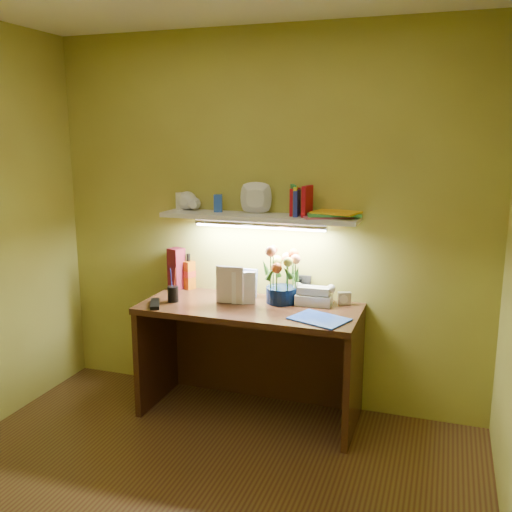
% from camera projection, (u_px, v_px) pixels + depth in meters
% --- Properties ---
extents(desk, '(1.40, 0.60, 0.75)m').
position_uv_depth(desk, '(250.00, 361.00, 3.71)').
color(desk, '#36170E').
rests_on(desk, ground).
extents(flower_bouquet, '(0.30, 0.30, 0.36)m').
position_uv_depth(flower_bouquet, '(282.00, 275.00, 3.68)').
color(flower_bouquet, '#06183C').
rests_on(flower_bouquet, desk).
extents(telephone, '(0.24, 0.18, 0.14)m').
position_uv_depth(telephone, '(314.00, 294.00, 3.67)').
color(telephone, beige).
rests_on(telephone, desk).
extents(desk_clock, '(0.09, 0.07, 0.08)m').
position_uv_depth(desk_clock, '(344.00, 298.00, 3.66)').
color(desk_clock, '#B1B1B6').
rests_on(desk_clock, desk).
extents(whisky_bottle, '(0.09, 0.09, 0.25)m').
position_uv_depth(whisky_bottle, '(189.00, 271.00, 4.02)').
color(whisky_bottle, '#B05108').
rests_on(whisky_bottle, desk).
extents(whisky_box, '(0.12, 0.12, 0.29)m').
position_uv_depth(whisky_box, '(177.00, 269.00, 4.02)').
color(whisky_box, maroon).
rests_on(whisky_box, desk).
extents(pen_cup, '(0.08, 0.08, 0.17)m').
position_uv_depth(pen_cup, '(173.00, 289.00, 3.71)').
color(pen_cup, black).
rests_on(pen_cup, desk).
extents(art_card, '(0.19, 0.04, 0.19)m').
position_uv_depth(art_card, '(243.00, 283.00, 3.83)').
color(art_card, white).
rests_on(art_card, desk).
extents(tv_remote, '(0.15, 0.21, 0.02)m').
position_uv_depth(tv_remote, '(155.00, 304.00, 3.64)').
color(tv_remote, black).
rests_on(tv_remote, desk).
extents(blue_folder, '(0.38, 0.33, 0.01)m').
position_uv_depth(blue_folder, '(319.00, 319.00, 3.36)').
color(blue_folder, blue).
rests_on(blue_folder, desk).
extents(desk_book_a, '(0.18, 0.03, 0.25)m').
position_uv_depth(desk_book_a, '(216.00, 284.00, 3.69)').
color(desk_book_a, beige).
rests_on(desk_book_a, desk).
extents(desk_book_b, '(0.15, 0.06, 0.21)m').
position_uv_depth(desk_book_b, '(232.00, 288.00, 3.66)').
color(desk_book_b, white).
rests_on(desk_book_b, desk).
extents(wall_shelf, '(1.32, 0.34, 0.23)m').
position_uv_depth(wall_shelf, '(262.00, 212.00, 3.68)').
color(wall_shelf, white).
rests_on(wall_shelf, ground).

